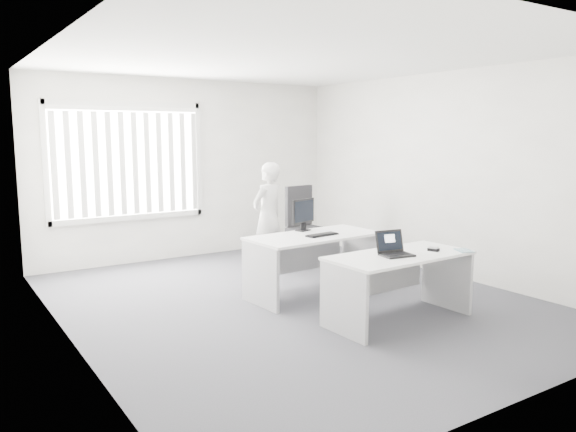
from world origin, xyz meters
TOP-DOWN VIEW (x-y plane):
  - ground at (0.00, 0.00)m, footprint 6.00×6.00m
  - wall_back at (0.00, 3.00)m, footprint 5.00×0.02m
  - wall_front at (0.00, -3.00)m, footprint 5.00×0.02m
  - wall_left at (-2.50, 0.00)m, footprint 0.02×6.00m
  - wall_right at (2.50, 0.00)m, footprint 0.02×6.00m
  - ceiling at (0.00, 0.00)m, footprint 5.00×6.00m
  - window at (-1.00, 2.96)m, footprint 2.32×0.06m
  - blinds at (-1.00, 2.90)m, footprint 2.20×0.10m
  - desk_near at (0.53, -1.18)m, footprint 1.60×0.79m
  - desk_far at (0.36, 0.10)m, footprint 1.68×0.87m
  - office_chair at (1.24, 1.53)m, footprint 0.74×0.74m
  - person at (0.57, 1.53)m, footprint 0.65×0.53m
  - laptop at (0.44, -1.24)m, footprint 0.36×0.33m
  - paper_sheet at (0.86, -1.28)m, footprint 0.32×0.29m
  - mouse at (0.93, -1.27)m, footprint 0.11×0.13m
  - booklet at (1.22, -1.44)m, footprint 0.21×0.24m
  - keyboard at (0.40, -0.00)m, footprint 0.43×0.18m
  - monitor at (0.41, 0.41)m, footprint 0.42×0.23m

SIDE VIEW (x-z plane):
  - ground at x=0.00m, z-range 0.00..0.00m
  - office_chair at x=1.24m, z-range -0.22..0.95m
  - desk_near at x=0.53m, z-range 0.16..0.88m
  - desk_far at x=0.36m, z-range 0.16..0.91m
  - paper_sheet at x=0.86m, z-range 0.72..0.72m
  - booklet at x=1.22m, z-range 0.72..0.73m
  - mouse at x=0.93m, z-range 0.72..0.77m
  - keyboard at x=0.40m, z-range 0.74..0.76m
  - person at x=0.57m, z-range 0.00..1.55m
  - laptop at x=0.44m, z-range 0.72..0.97m
  - monitor at x=0.41m, z-range 0.74..1.15m
  - wall_back at x=0.00m, z-range 0.00..2.80m
  - wall_front at x=0.00m, z-range 0.00..2.80m
  - wall_left at x=-2.50m, z-range 0.00..2.80m
  - wall_right at x=2.50m, z-range 0.00..2.80m
  - blinds at x=-1.00m, z-range 0.77..2.27m
  - window at x=-1.00m, z-range 0.67..2.43m
  - ceiling at x=0.00m, z-range 2.79..2.81m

